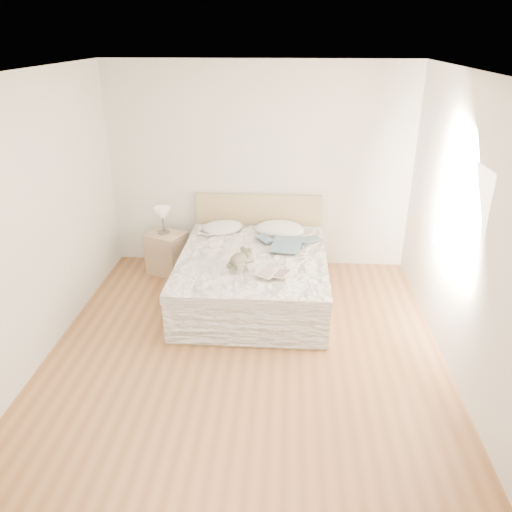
{
  "coord_description": "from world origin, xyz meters",
  "views": [
    {
      "loc": [
        0.39,
        -4.2,
        3.01
      ],
      "look_at": [
        0.04,
        1.05,
        0.62
      ],
      "focal_mm": 35.0,
      "sensor_mm": 36.0,
      "label": 1
    }
  ],
  "objects_px": {
    "bed": "(253,275)",
    "table_lamp": "(163,215)",
    "nightstand": "(167,253)",
    "photo_book": "(213,232)",
    "childrens_book": "(274,274)",
    "teddy_bear": "(238,265)"
  },
  "relations": [
    {
      "from": "nightstand",
      "to": "teddy_bear",
      "type": "xyz_separation_m",
      "value": [
        1.07,
        -1.08,
        0.37
      ]
    },
    {
      "from": "table_lamp",
      "to": "childrens_book",
      "type": "xyz_separation_m",
      "value": [
        1.5,
        -1.27,
        -0.18
      ]
    },
    {
      "from": "bed",
      "to": "nightstand",
      "type": "bearing_deg",
      "value": 152.63
    },
    {
      "from": "table_lamp",
      "to": "photo_book",
      "type": "xyz_separation_m",
      "value": [
        0.66,
        -0.09,
        -0.18
      ]
    },
    {
      "from": "table_lamp",
      "to": "photo_book",
      "type": "relative_size",
      "value": 1.04
    },
    {
      "from": "table_lamp",
      "to": "teddy_bear",
      "type": "height_order",
      "value": "table_lamp"
    },
    {
      "from": "nightstand",
      "to": "teddy_bear",
      "type": "bearing_deg",
      "value": -45.19
    },
    {
      "from": "childrens_book",
      "to": "teddy_bear",
      "type": "height_order",
      "value": "teddy_bear"
    },
    {
      "from": "bed",
      "to": "nightstand",
      "type": "xyz_separation_m",
      "value": [
        -1.21,
        0.63,
        -0.03
      ]
    },
    {
      "from": "bed",
      "to": "table_lamp",
      "type": "xyz_separation_m",
      "value": [
        -1.23,
        0.65,
        0.51
      ]
    },
    {
      "from": "nightstand",
      "to": "teddy_bear",
      "type": "height_order",
      "value": "teddy_bear"
    },
    {
      "from": "nightstand",
      "to": "photo_book",
      "type": "height_order",
      "value": "photo_book"
    },
    {
      "from": "childrens_book",
      "to": "photo_book",
      "type": "bearing_deg",
      "value": 147.47
    },
    {
      "from": "photo_book",
      "to": "table_lamp",
      "type": "bearing_deg",
      "value": -178.8
    },
    {
      "from": "teddy_bear",
      "to": "table_lamp",
      "type": "bearing_deg",
      "value": 157.83
    },
    {
      "from": "table_lamp",
      "to": "childrens_book",
      "type": "relative_size",
      "value": 1.07
    },
    {
      "from": "photo_book",
      "to": "childrens_book",
      "type": "distance_m",
      "value": 1.44
    },
    {
      "from": "nightstand",
      "to": "table_lamp",
      "type": "relative_size",
      "value": 1.59
    },
    {
      "from": "photo_book",
      "to": "childrens_book",
      "type": "relative_size",
      "value": 1.03
    },
    {
      "from": "teddy_bear",
      "to": "childrens_book",
      "type": "bearing_deg",
      "value": 1.24
    },
    {
      "from": "nightstand",
      "to": "teddy_bear",
      "type": "distance_m",
      "value": 1.57
    },
    {
      "from": "bed",
      "to": "table_lamp",
      "type": "height_order",
      "value": "bed"
    }
  ]
}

